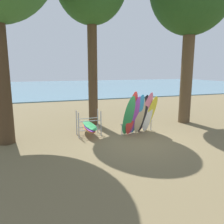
{
  "coord_description": "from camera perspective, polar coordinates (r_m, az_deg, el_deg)",
  "views": [
    {
      "loc": [
        -4.3,
        -8.84,
        3.29
      ],
      "look_at": [
        -0.73,
        1.76,
        1.1
      ],
      "focal_mm": 35.9,
      "sensor_mm": 36.0,
      "label": 1
    }
  ],
  "objects": [
    {
      "name": "ground_plane",
      "position": [
        10.37,
        7.01,
        -7.51
      ],
      "size": [
        80.0,
        80.0,
        0.0
      ],
      "primitive_type": "plane",
      "color": "brown"
    },
    {
      "name": "leaning_board_pile",
      "position": [
        11.23,
        7.07,
        -0.68
      ],
      "size": [
        2.04,
        1.33,
        2.25
      ],
      "color": "#339E56",
      "rests_on": "ground"
    },
    {
      "name": "lake_water",
      "position": [
        41.09,
        -12.63,
        6.3
      ],
      "size": [
        80.0,
        36.0,
        0.1
      ],
      "primitive_type": "cube",
      "color": "slate",
      "rests_on": "ground"
    },
    {
      "name": "board_storage_rack",
      "position": [
        11.18,
        -5.83,
        -3.58
      ],
      "size": [
        1.15,
        2.12,
        1.25
      ],
      "color": "#9EA0A5",
      "rests_on": "ground"
    }
  ]
}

